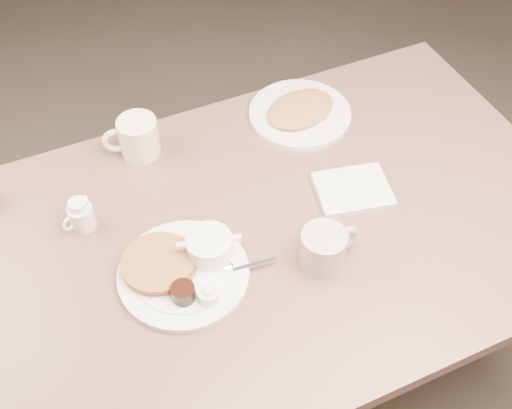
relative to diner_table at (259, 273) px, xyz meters
name	(u,v)px	position (x,y,z in m)	size (l,w,h in m)	color
diner_table	(259,273)	(0.00, 0.00, 0.00)	(1.50, 0.90, 0.75)	#84564C
main_plate	(185,266)	(-0.19, -0.04, 0.19)	(0.36, 0.34, 0.07)	white
coffee_mug_near	(325,248)	(0.09, -0.13, 0.22)	(0.14, 0.11, 0.09)	#BFAFA0
napkin	(353,190)	(0.25, 0.01, 0.18)	(0.20, 0.17, 0.02)	white
coffee_mug_far	(137,137)	(-0.17, 0.35, 0.22)	(0.15, 0.12, 0.10)	white
creamer_left	(81,215)	(-0.36, 0.18, 0.21)	(0.08, 0.06, 0.08)	white
hash_plate	(300,112)	(0.26, 0.31, 0.18)	(0.34, 0.34, 0.04)	white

